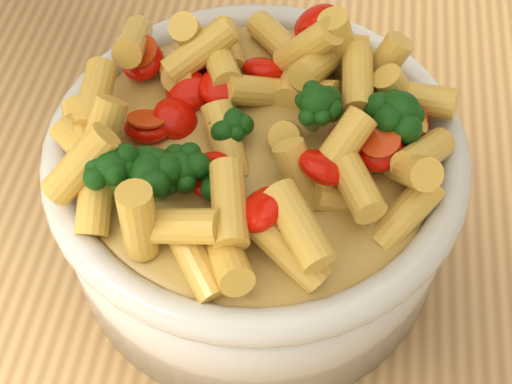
# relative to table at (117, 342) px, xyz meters

# --- Properties ---
(table) EXTENTS (1.20, 0.80, 0.90)m
(table) POSITION_rel_table_xyz_m (0.00, 0.00, 0.00)
(table) COLOR #B0854B
(table) RESTS_ON ground
(serving_bowl) EXTENTS (0.27, 0.27, 0.12)m
(serving_bowl) POSITION_rel_table_xyz_m (0.11, 0.06, 0.16)
(serving_bowl) COLOR silver
(serving_bowl) RESTS_ON table
(pasta_salad) EXTENTS (0.22, 0.22, 0.05)m
(pasta_salad) POSITION_rel_table_xyz_m (0.11, 0.06, 0.23)
(pasta_salad) COLOR gold
(pasta_salad) RESTS_ON serving_bowl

